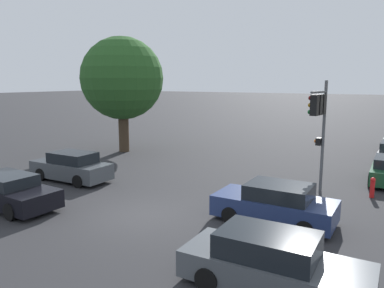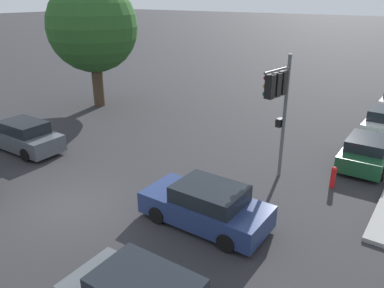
{
  "view_description": "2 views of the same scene",
  "coord_description": "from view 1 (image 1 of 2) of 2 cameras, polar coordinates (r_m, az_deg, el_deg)",
  "views": [
    {
      "loc": [
        8.81,
        -10.87,
        5.13
      ],
      "look_at": [
        0.33,
        3.47,
        2.33
      ],
      "focal_mm": 35.0,
      "sensor_mm": 36.0,
      "label": 1
    },
    {
      "loc": [
        10.58,
        -7.19,
        7.28
      ],
      "look_at": [
        1.96,
        5.15,
        1.25
      ],
      "focal_mm": 35.0,
      "sensor_mm": 36.0,
      "label": 2
    }
  ],
  "objects": [
    {
      "name": "crossing_car_2",
      "position": [
        20.49,
        -17.88,
        -3.37
      ],
      "size": [
        4.4,
        1.9,
        1.51
      ],
      "rotation": [
        0.0,
        0.0,
        3.16
      ],
      "color": "#4C5156",
      "rests_on": "ground_plane"
    },
    {
      "name": "crossing_car_3",
      "position": [
        9.9,
        12.14,
        -17.38
      ],
      "size": [
        4.63,
        1.99,
        1.46
      ],
      "rotation": [
        0.0,
        0.0,
        0.02
      ],
      "color": "#4C5156",
      "rests_on": "ground_plane"
    },
    {
      "name": "traffic_signal",
      "position": [
        17.57,
        18.75,
        4.31
      ],
      "size": [
        0.57,
        1.95,
        5.17
      ],
      "rotation": [
        0.0,
        0.0,
        3.01
      ],
      "color": "#515456",
      "rests_on": "ground_plane"
    },
    {
      "name": "street_tree",
      "position": [
        27.69,
        -10.59,
        9.75
      ],
      "size": [
        5.91,
        5.91,
        8.29
      ],
      "color": "#423323",
      "rests_on": "ground_plane"
    },
    {
      "name": "ground_plane",
      "position": [
        14.9,
        -8.05,
        -10.7
      ],
      "size": [
        300.0,
        300.0,
        0.0
      ],
      "primitive_type": "plane",
      "color": "#28282B"
    },
    {
      "name": "crossing_car_1",
      "position": [
        14.21,
        12.54,
        -8.92
      ],
      "size": [
        4.36,
        2.06,
        1.46
      ],
      "rotation": [
        0.0,
        0.0,
        3.15
      ],
      "color": "navy",
      "rests_on": "ground_plane"
    },
    {
      "name": "fire_hydrant",
      "position": [
        18.57,
        25.79,
        -5.91
      ],
      "size": [
        0.22,
        0.22,
        0.92
      ],
      "color": "red",
      "rests_on": "ground_plane"
    },
    {
      "name": "crossing_car_0",
      "position": [
        17.24,
        -26.15,
        -6.49
      ],
      "size": [
        4.71,
        2.08,
        1.36
      ],
      "rotation": [
        0.0,
        0.0,
        -0.04
      ],
      "color": "black",
      "rests_on": "ground_plane"
    }
  ]
}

